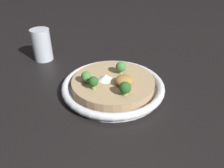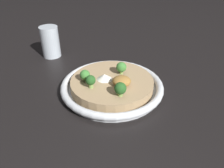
{
  "view_description": "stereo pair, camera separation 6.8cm",
  "coord_description": "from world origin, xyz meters",
  "px_view_note": "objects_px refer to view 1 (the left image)",
  "views": [
    {
      "loc": [
        0.0,
        -0.57,
        0.39
      ],
      "look_at": [
        0.0,
        0.0,
        0.02
      ],
      "focal_mm": 35.0,
      "sensor_mm": 36.0,
      "label": 1
    },
    {
      "loc": [
        0.07,
        -0.57,
        0.39
      ],
      "look_at": [
        0.0,
        0.0,
        0.02
      ],
      "focal_mm": 35.0,
      "sensor_mm": 36.0,
      "label": 2
    }
  ],
  "objects_px": {
    "broccoli_front_right": "(124,88)",
    "risotto_bowl": "(112,85)",
    "broccoli_left": "(85,77)",
    "broccoli_front_left": "(92,82)",
    "broccoli_back_right": "(120,67)",
    "drinking_glass": "(41,45)"
  },
  "relations": [
    {
      "from": "broccoli_front_right",
      "to": "broccoli_back_right",
      "type": "bearing_deg",
      "value": 93.8
    },
    {
      "from": "broccoli_back_right",
      "to": "broccoli_front_left",
      "type": "relative_size",
      "value": 1.03
    },
    {
      "from": "risotto_bowl",
      "to": "broccoli_back_right",
      "type": "bearing_deg",
      "value": 58.45
    },
    {
      "from": "risotto_bowl",
      "to": "broccoli_left",
      "type": "distance_m",
      "value": 0.09
    },
    {
      "from": "broccoli_left",
      "to": "broccoli_front_left",
      "type": "relative_size",
      "value": 0.95
    },
    {
      "from": "broccoli_back_right",
      "to": "broccoli_front_right",
      "type": "bearing_deg",
      "value": -86.2
    },
    {
      "from": "broccoli_left",
      "to": "risotto_bowl",
      "type": "bearing_deg",
      "value": 12.49
    },
    {
      "from": "risotto_bowl",
      "to": "broccoli_back_right",
      "type": "distance_m",
      "value": 0.06
    },
    {
      "from": "broccoli_front_right",
      "to": "risotto_bowl",
      "type": "bearing_deg",
      "value": 112.22
    },
    {
      "from": "broccoli_front_left",
      "to": "broccoli_left",
      "type": "bearing_deg",
      "value": 126.6
    },
    {
      "from": "broccoli_left",
      "to": "broccoli_front_right",
      "type": "bearing_deg",
      "value": -29.03
    },
    {
      "from": "broccoli_front_right",
      "to": "drinking_glass",
      "type": "bearing_deg",
      "value": 135.6
    },
    {
      "from": "risotto_bowl",
      "to": "drinking_glass",
      "type": "height_order",
      "value": "drinking_glass"
    },
    {
      "from": "broccoli_front_right",
      "to": "drinking_glass",
      "type": "xyz_separation_m",
      "value": [
        -0.31,
        0.3,
        -0.0
      ]
    },
    {
      "from": "broccoli_front_left",
      "to": "risotto_bowl",
      "type": "bearing_deg",
      "value": 41.95
    },
    {
      "from": "broccoli_front_right",
      "to": "drinking_glass",
      "type": "distance_m",
      "value": 0.43
    },
    {
      "from": "risotto_bowl",
      "to": "drinking_glass",
      "type": "xyz_separation_m",
      "value": [
        -0.28,
        0.22,
        0.04
      ]
    },
    {
      "from": "risotto_bowl",
      "to": "broccoli_front_left",
      "type": "xyz_separation_m",
      "value": [
        -0.06,
        -0.05,
        0.04
      ]
    },
    {
      "from": "broccoli_front_right",
      "to": "broccoli_left",
      "type": "bearing_deg",
      "value": 150.97
    },
    {
      "from": "risotto_bowl",
      "to": "broccoli_front_right",
      "type": "distance_m",
      "value": 0.1
    },
    {
      "from": "broccoli_front_left",
      "to": "broccoli_front_right",
      "type": "distance_m",
      "value": 0.09
    },
    {
      "from": "broccoli_left",
      "to": "broccoli_front_left",
      "type": "height_order",
      "value": "broccoli_front_left"
    }
  ]
}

